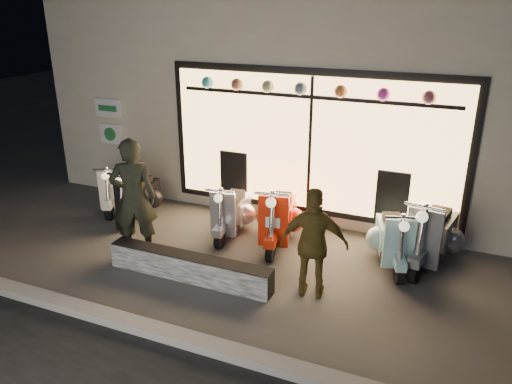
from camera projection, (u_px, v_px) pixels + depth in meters
ground at (223, 262)px, 8.02m from camera, size 40.00×40.00×0.00m
kerb at (152, 330)px, 6.28m from camera, size 40.00×0.25×0.12m
shop_building at (317, 85)px, 11.55m from camera, size 10.20×6.23×4.20m
graffiti_barrier at (190, 267)px, 7.48m from camera, size 2.64×0.28×0.40m
scooter_silver at (233, 211)px, 8.99m from camera, size 0.55×1.39×0.99m
scooter_red at (280, 216)px, 8.64m from camera, size 0.68×1.56×1.10m
scooter_black at (140, 195)px, 9.70m from camera, size 0.59×1.42×1.01m
scooter_cream at (118, 188)px, 10.10m from camera, size 0.76×1.34×0.97m
scooter_blue at (392, 237)px, 7.97m from camera, size 0.73×1.41×1.01m
scooter_grey at (434, 234)px, 7.95m from camera, size 0.72×1.63×1.16m
man at (134, 198)px, 7.96m from camera, size 0.86×0.76×1.98m
woman at (314, 244)px, 6.86m from camera, size 1.01×0.57×1.62m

